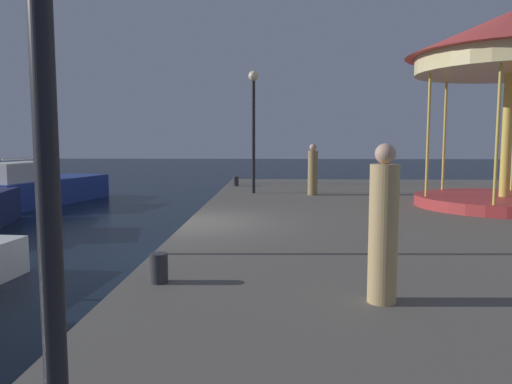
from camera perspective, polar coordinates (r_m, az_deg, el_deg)
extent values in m
plane|color=black|center=(11.90, -7.97, -7.24)|extent=(120.00, 120.00, 0.00)
cube|color=#5B564F|center=(12.49, 23.59, -5.18)|extent=(13.24, 25.67, 0.80)
cube|color=navy|center=(22.99, -23.16, 0.08)|extent=(3.65, 6.77, 1.07)
cube|color=beige|center=(21.86, -25.60, 2.10)|extent=(2.14, 3.11, 0.76)
cylinder|color=silver|center=(23.45, -22.52, 9.59)|extent=(0.12, 0.12, 6.59)
cylinder|color=silver|center=(22.29, -24.61, 3.55)|extent=(0.79, 2.83, 0.08)
cylinder|color=#B23333|center=(15.88, 26.54, -1.01)|extent=(4.90, 4.90, 0.30)
cylinder|color=gold|center=(15.79, 26.86, 5.79)|extent=(0.28, 0.28, 3.46)
cylinder|color=#F2E099|center=(15.92, 27.21, 12.92)|extent=(5.13, 5.13, 0.50)
cone|color=#C63D38|center=(16.06, 27.36, 15.94)|extent=(5.70, 5.70, 1.21)
cylinder|color=gold|center=(17.16, 20.83, 6.01)|extent=(0.08, 0.08, 3.46)
cylinder|color=gold|center=(15.00, 19.16, 6.12)|extent=(0.08, 0.08, 3.46)
cylinder|color=gold|center=(13.60, 25.99, 5.89)|extent=(0.08, 0.08, 3.46)
cylinder|color=black|center=(2.67, -23.17, 9.49)|extent=(0.12, 0.12, 4.20)
cylinder|color=black|center=(17.83, -0.29, 6.25)|extent=(0.12, 0.12, 3.98)
sphere|color=#F9E5B2|center=(17.97, -0.29, 13.19)|extent=(0.36, 0.36, 0.36)
cylinder|color=#2D2D33|center=(20.70, -2.35, 1.25)|extent=(0.24, 0.24, 0.40)
cylinder|color=#2D2D33|center=(6.87, -11.09, -8.56)|extent=(0.24, 0.24, 0.40)
cylinder|color=#937A4C|center=(17.38, 6.53, 2.20)|extent=(0.34, 0.34, 1.54)
sphere|color=tan|center=(17.35, 6.57, 5.14)|extent=(0.24, 0.24, 0.24)
cylinder|color=tan|center=(6.00, 14.41, -4.70)|extent=(0.34, 0.34, 1.64)
sphere|color=tan|center=(5.91, 14.64, 4.28)|extent=(0.24, 0.24, 0.24)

